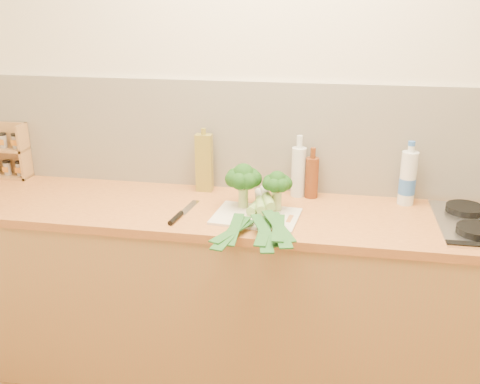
{
  "coord_description": "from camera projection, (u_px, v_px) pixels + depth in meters",
  "views": [
    {
      "loc": [
        0.27,
        -1.04,
        1.82
      ],
      "look_at": [
        -0.12,
        1.1,
        1.02
      ],
      "focal_mm": 40.0,
      "sensor_mm": 36.0,
      "label": 1
    }
  ],
  "objects": [
    {
      "name": "counter",
      "position": [
        267.0,
        297.0,
        2.59
      ],
      "size": [
        3.2,
        0.62,
        0.9
      ],
      "color": "#A17D43",
      "rests_on": "ground"
    },
    {
      "name": "broccoli_right",
      "position": [
        277.0,
        184.0,
        2.37
      ],
      "size": [
        0.13,
        0.14,
        0.18
      ],
      "color": "#A3BA6D",
      "rests_on": "chopping_board"
    },
    {
      "name": "chopping_board",
      "position": [
        256.0,
        216.0,
        2.36
      ],
      "size": [
        0.39,
        0.3,
        0.01
      ],
      "primitive_type": "cube",
      "rotation": [
        0.0,
        0.0,
        -0.1
      ],
      "color": "beige",
      "rests_on": "counter"
    },
    {
      "name": "leek_mid",
      "position": [
        261.0,
        212.0,
        2.28
      ],
      "size": [
        0.18,
        0.65,
        0.04
      ],
      "rotation": [
        0.0,
        0.0,
        0.19
      ],
      "color": "white",
      "rests_on": "chopping_board"
    },
    {
      "name": "amber_bottle",
      "position": [
        312.0,
        177.0,
        2.57
      ],
      "size": [
        0.06,
        0.06,
        0.25
      ],
      "color": "#602D12",
      "rests_on": "counter"
    },
    {
      "name": "room_shell",
      "position": [
        278.0,
        138.0,
        2.61
      ],
      "size": [
        3.5,
        3.5,
        3.5
      ],
      "color": "beige",
      "rests_on": "ground"
    },
    {
      "name": "broccoli_left",
      "position": [
        243.0,
        178.0,
        2.4
      ],
      "size": [
        0.17,
        0.17,
        0.21
      ],
      "color": "#A3BA6D",
      "rests_on": "chopping_board"
    },
    {
      "name": "spice_rack",
      "position": [
        7.0,
        154.0,
        2.86
      ],
      "size": [
        0.25,
        0.1,
        0.3
      ],
      "color": "#B37F4C",
      "rests_on": "counter"
    },
    {
      "name": "oil_tin",
      "position": [
        204.0,
        162.0,
        2.64
      ],
      "size": [
        0.08,
        0.05,
        0.32
      ],
      "color": "olive",
      "rests_on": "counter"
    },
    {
      "name": "glass_bottle",
      "position": [
        299.0,
        171.0,
        2.58
      ],
      "size": [
        0.07,
        0.07,
        0.3
      ],
      "color": "silver",
      "rests_on": "counter"
    },
    {
      "name": "leek_front",
      "position": [
        249.0,
        213.0,
        2.32
      ],
      "size": [
        0.16,
        0.63,
        0.04
      ],
      "rotation": [
        0.0,
        0.0,
        -0.17
      ],
      "color": "white",
      "rests_on": "chopping_board"
    },
    {
      "name": "water_bottle",
      "position": [
        408.0,
        180.0,
        2.48
      ],
      "size": [
        0.08,
        0.08,
        0.28
      ],
      "color": "silver",
      "rests_on": "counter"
    },
    {
      "name": "chefs_knife",
      "position": [
        179.0,
        215.0,
        2.36
      ],
      "size": [
        0.07,
        0.31,
        0.02
      ],
      "rotation": [
        0.0,
        0.0,
        -0.12
      ],
      "color": "silver",
      "rests_on": "counter"
    },
    {
      "name": "leek_back",
      "position": [
        271.0,
        208.0,
        2.28
      ],
      "size": [
        0.22,
        0.63,
        0.04
      ],
      "rotation": [
        0.0,
        0.0,
        0.26
      ],
      "color": "white",
      "rests_on": "chopping_board"
    }
  ]
}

